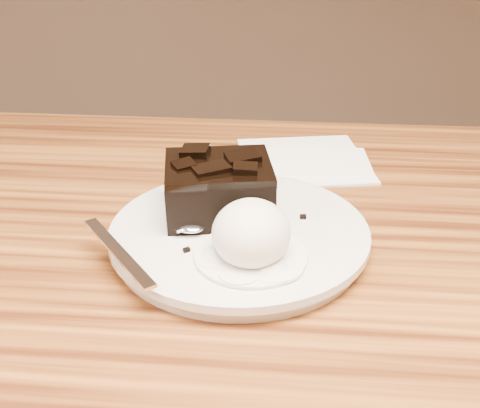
# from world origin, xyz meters

# --- Properties ---
(plate) EXTENTS (0.25, 0.25, 0.02)m
(plate) POSITION_xyz_m (0.01, 0.05, 0.76)
(plate) COLOR silver
(plate) RESTS_ON dining_table
(brownie) EXTENTS (0.11, 0.10, 0.05)m
(brownie) POSITION_xyz_m (-0.02, 0.08, 0.79)
(brownie) COLOR black
(brownie) RESTS_ON plate
(ice_cream_scoop) EXTENTS (0.07, 0.07, 0.06)m
(ice_cream_scoop) POSITION_xyz_m (0.02, -0.00, 0.79)
(ice_cream_scoop) COLOR white
(ice_cream_scoop) RESTS_ON plate
(melt_puddle) EXTENTS (0.10, 0.10, 0.00)m
(melt_puddle) POSITION_xyz_m (0.02, -0.00, 0.77)
(melt_puddle) COLOR white
(melt_puddle) RESTS_ON plate
(spoon) EXTENTS (0.15, 0.17, 0.01)m
(spoon) POSITION_xyz_m (-0.04, 0.04, 0.78)
(spoon) COLOR silver
(spoon) RESTS_ON plate
(napkin) EXTENTS (0.18, 0.18, 0.01)m
(napkin) POSITION_xyz_m (0.07, 0.25, 0.75)
(napkin) COLOR white
(napkin) RESTS_ON dining_table
(crumb_a) EXTENTS (0.01, 0.01, 0.00)m
(crumb_a) POSITION_xyz_m (0.07, 0.07, 0.77)
(crumb_a) COLOR black
(crumb_a) RESTS_ON plate
(crumb_b) EXTENTS (0.01, 0.01, 0.00)m
(crumb_b) POSITION_xyz_m (0.04, 0.03, 0.77)
(crumb_b) COLOR black
(crumb_b) RESTS_ON plate
(crumb_c) EXTENTS (0.01, 0.01, 0.00)m
(crumb_c) POSITION_xyz_m (-0.04, 0.00, 0.77)
(crumb_c) COLOR black
(crumb_c) RESTS_ON plate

